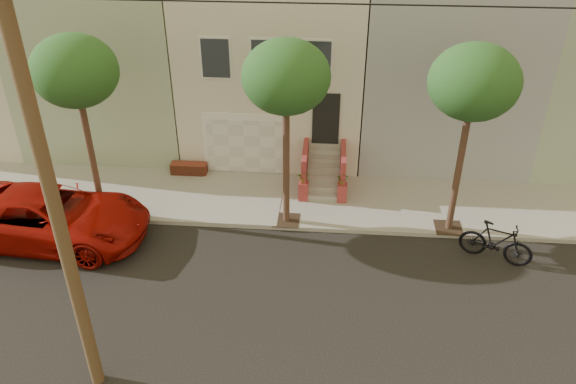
{
  "coord_description": "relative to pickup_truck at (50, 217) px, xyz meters",
  "views": [
    {
      "loc": [
        2.38,
        -12.2,
        11.02
      ],
      "look_at": [
        1.13,
        3.0,
        1.83
      ],
      "focal_mm": 35.21,
      "sensor_mm": 36.0,
      "label": 1
    }
  ],
  "objects": [
    {
      "name": "tree_mid",
      "position": [
        7.58,
        1.5,
        4.37
      ],
      "size": [
        2.7,
        2.57,
        6.3
      ],
      "color": "#2D2116",
      "rests_on": "sidewalk"
    },
    {
      "name": "tree_right",
      "position": [
        13.08,
        1.5,
        4.37
      ],
      "size": [
        2.7,
        2.57,
        6.3
      ],
      "color": "#2D2116",
      "rests_on": "sidewalk"
    },
    {
      "name": "ground",
      "position": [
        6.58,
        -2.4,
        -0.89
      ],
      "size": [
        90.0,
        90.0,
        0.0
      ],
      "primitive_type": "plane",
      "color": "black",
      "rests_on": "ground"
    },
    {
      "name": "sidewalk",
      "position": [
        6.58,
        2.95,
        -0.81
      ],
      "size": [
        40.0,
        3.7,
        0.15
      ],
      "primitive_type": "cube",
      "color": "gray",
      "rests_on": "ground"
    },
    {
      "name": "pickup_truck",
      "position": [
        0.0,
        0.0,
        0.0
      ],
      "size": [
        6.52,
        3.28,
        1.77
      ],
      "primitive_type": "imported",
      "rotation": [
        0.0,
        0.0,
        1.52
      ],
      "color": "#930D06",
      "rests_on": "ground"
    },
    {
      "name": "tree_left",
      "position": [
        1.08,
        1.5,
        4.37
      ],
      "size": [
        2.7,
        2.57,
        6.3
      ],
      "color": "#2D2116",
      "rests_on": "sidewalk"
    },
    {
      "name": "motorcycle",
      "position": [
        14.24,
        0.06,
        -0.22
      ],
      "size": [
        2.3,
        1.43,
        1.34
      ],
      "primitive_type": "imported",
      "rotation": [
        0.0,
        0.0,
        1.18
      ],
      "color": "black",
      "rests_on": "ground"
    },
    {
      "name": "house_row",
      "position": [
        6.58,
        8.79,
        2.76
      ],
      "size": [
        33.1,
        11.7,
        7.0
      ],
      "color": "beige",
      "rests_on": "sidewalk"
    }
  ]
}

